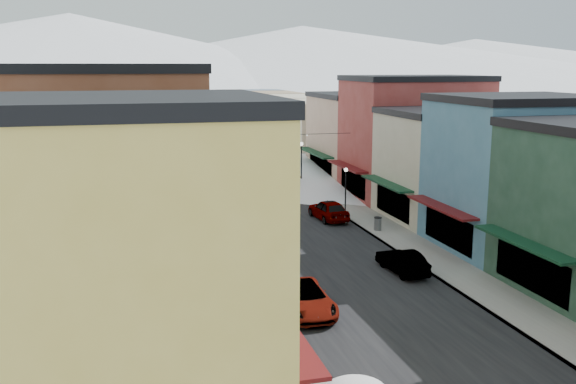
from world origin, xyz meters
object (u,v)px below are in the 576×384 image
car_white_suv (305,298)px  car_silver_sedan (262,244)px  streetlamp_near (346,185)px  trash_can (378,224)px  car_green_sedan (402,261)px  car_dark_hatch (262,242)px

car_white_suv → car_silver_sedan: car_white_suv is taller
car_silver_sedan → streetlamp_near: size_ratio=0.99×
trash_can → streetlamp_near: (-0.66, 5.37, 2.00)m
car_green_sedan → streetlamp_near: bearing=-100.4°
car_silver_sedan → car_dark_hatch: car_dark_hatch is taller
car_white_suv → streetlamp_near: size_ratio=1.34×
car_green_sedan → streetlamp_near: (1.68, 14.77, 1.94)m
car_dark_hatch → car_green_sedan: 9.71m
car_green_sedan → car_silver_sedan: bearing=-43.6°
car_silver_sedan → streetlamp_near: 12.69m
car_white_suv → car_dark_hatch: car_white_suv is taller
streetlamp_near → car_green_sedan: bearing=-96.5°
car_white_suv → trash_can: car_white_suv is taller
streetlamp_near → trash_can: bearing=-83.0°
car_green_sedan → trash_can: 9.69m
car_green_sedan → car_white_suv: bearing=27.5°
trash_can → car_silver_sedan: bearing=-161.1°
car_dark_hatch → car_green_sedan: car_dark_hatch is taller
trash_can → car_green_sedan: bearing=-104.0°
car_dark_hatch → car_green_sedan: (7.26, -6.45, -0.02)m
car_dark_hatch → trash_can: size_ratio=4.44×
car_silver_sedan → trash_can: car_silver_sedan is taller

